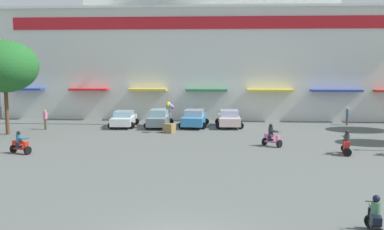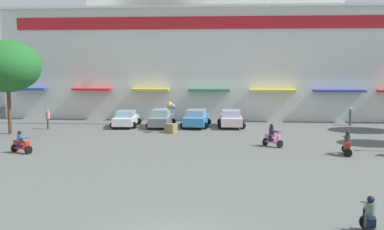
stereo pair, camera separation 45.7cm
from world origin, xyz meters
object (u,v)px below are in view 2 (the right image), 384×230
(parked_car_0, at_px, (126,119))
(parked_car_2, at_px, (196,118))
(scooter_rider_3, at_px, (272,137))
(plaza_tree_2, at_px, (7,66))
(scooter_rider_0, at_px, (369,220))
(scooter_rider_1, at_px, (21,144))
(parked_car_1, at_px, (161,118))
(parked_car_3, at_px, (231,119))
(balloon_vendor_cart, at_px, (171,120))
(scooter_rider_5, at_px, (347,145))
(pedestrian_1, at_px, (350,115))
(pedestrian_0, at_px, (48,118))

(parked_car_0, xyz_separation_m, parked_car_2, (6.16, 0.43, 0.05))
(parked_car_2, xyz_separation_m, scooter_rider_3, (5.89, -8.63, -0.14))
(plaza_tree_2, height_order, parked_car_2, plaza_tree_2)
(scooter_rider_0, distance_m, scooter_rider_3, 15.97)
(scooter_rider_1, bearing_deg, scooter_rider_0, -34.48)
(parked_car_1, height_order, parked_car_3, parked_car_1)
(balloon_vendor_cart, bearing_deg, plaza_tree_2, -172.46)
(parked_car_2, height_order, scooter_rider_3, scooter_rider_3)
(scooter_rider_0, xyz_separation_m, balloon_vendor_cart, (-9.50, 21.12, 0.46))
(scooter_rider_3, bearing_deg, scooter_rider_5, -28.53)
(plaza_tree_2, distance_m, scooter_rider_1, 9.59)
(scooter_rider_0, bearing_deg, scooter_rider_5, 79.37)
(parked_car_1, distance_m, parked_car_2, 3.07)
(scooter_rider_0, xyz_separation_m, pedestrian_1, (5.98, 26.62, 0.35))
(plaza_tree_2, height_order, parked_car_1, plaza_tree_2)
(scooter_rider_5, bearing_deg, parked_car_3, 122.82)
(pedestrian_0, bearing_deg, parked_car_2, 10.83)
(parked_car_3, bearing_deg, scooter_rider_0, -79.26)
(scooter_rider_5, relative_size, balloon_vendor_cart, 0.62)
(plaza_tree_2, distance_m, parked_car_0, 10.57)
(parked_car_2, xyz_separation_m, scooter_rider_1, (-10.18, -12.19, -0.18))
(parked_car_0, bearing_deg, parked_car_1, 2.58)
(parked_car_0, distance_m, scooter_rider_3, 14.58)
(parked_car_1, height_order, scooter_rider_1, parked_car_1)
(pedestrian_0, distance_m, balloon_vendor_cart, 10.71)
(balloon_vendor_cart, bearing_deg, parked_car_2, 62.33)
(scooter_rider_0, relative_size, scooter_rider_3, 0.99)
(plaza_tree_2, relative_size, scooter_rider_1, 4.98)
(scooter_rider_0, bearing_deg, parked_car_1, 114.03)
(scooter_rider_3, height_order, pedestrian_1, pedestrian_1)
(plaza_tree_2, relative_size, pedestrian_1, 4.57)
(plaza_tree_2, height_order, pedestrian_0, plaza_tree_2)
(parked_car_1, xyz_separation_m, pedestrian_0, (-9.38, -2.09, 0.18))
(plaza_tree_2, xyz_separation_m, parked_car_3, (17.51, 5.21, -4.60))
(parked_car_2, bearing_deg, scooter_rider_0, -72.47)
(scooter_rider_1, height_order, balloon_vendor_cart, balloon_vendor_cart)
(pedestrian_0, height_order, pedestrian_1, pedestrian_0)
(parked_car_1, xyz_separation_m, pedestrian_1, (16.77, 2.41, 0.17))
(parked_car_3, relative_size, scooter_rider_3, 2.60)
(parked_car_2, relative_size, pedestrian_0, 2.60)
(parked_car_1, distance_m, parked_car_3, 6.13)
(scooter_rider_0, height_order, balloon_vendor_cart, balloon_vendor_cart)
(balloon_vendor_cart, bearing_deg, parked_car_0, 146.16)
(parked_car_1, height_order, scooter_rider_0, parked_car_1)
(plaza_tree_2, relative_size, parked_car_3, 1.83)
(parked_car_3, height_order, pedestrian_1, pedestrian_1)
(scooter_rider_1, height_order, scooter_rider_3, scooter_rider_3)
(parked_car_0, height_order, scooter_rider_0, scooter_rider_0)
(scooter_rider_3, bearing_deg, scooter_rider_0, -83.36)
(plaza_tree_2, xyz_separation_m, pedestrian_0, (2.02, 2.67, -4.40))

